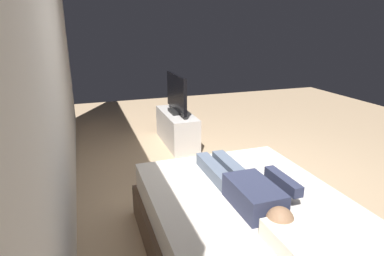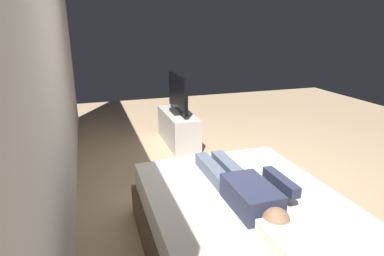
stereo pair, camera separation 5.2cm
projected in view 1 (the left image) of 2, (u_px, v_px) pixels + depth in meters
ground_plane at (233, 191)px, 3.66m from camera, size 10.00×10.00×0.00m
back_wall at (55, 68)px, 3.06m from camera, size 6.40×0.10×2.80m
bed at (249, 230)px, 2.53m from camera, size 1.93×1.51×0.54m
pillow at (307, 245)px, 1.84m from camera, size 0.48×0.34×0.12m
person at (247, 188)px, 2.44m from camera, size 1.26×0.46×0.18m
remote at (281, 180)px, 2.72m from camera, size 0.15×0.04×0.02m
tv_stand at (177, 128)px, 5.05m from camera, size 1.10×0.40×0.50m
tv at (176, 95)px, 4.89m from camera, size 0.88×0.20×0.59m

